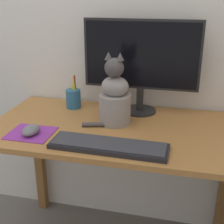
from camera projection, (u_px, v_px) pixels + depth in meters
wall_back at (132, 11)px, 1.58m from camera, size 7.00×0.04×2.50m
desk at (116, 149)px, 1.49m from camera, size 1.19×0.63×0.76m
monitor at (141, 60)px, 1.53m from camera, size 0.57×0.17×0.47m
keyboard at (109, 146)px, 1.24m from camera, size 0.48×0.14×0.02m
mousepad_left at (31, 133)px, 1.37m from camera, size 0.19×0.17×0.00m
computer_mouse_left at (31, 130)px, 1.35m from camera, size 0.07×0.10×0.04m
cat at (115, 98)px, 1.44m from camera, size 0.22×0.17×0.34m
pen_cup at (73, 98)px, 1.66m from camera, size 0.08×0.08×0.18m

